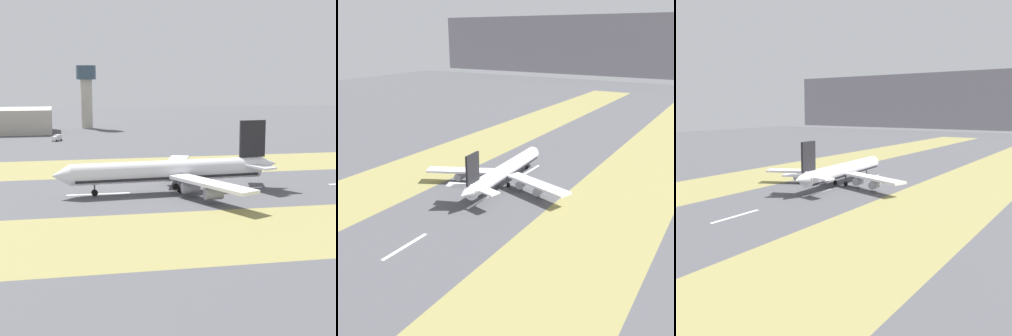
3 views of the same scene
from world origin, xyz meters
TOP-DOWN VIEW (x-y plane):
  - ground_plane at (0.00, 0.00)m, footprint 800.00×800.00m
  - grass_median_west at (-45.00, 0.00)m, footprint 40.00×600.00m
  - grass_median_east at (45.00, 0.00)m, footprint 40.00×600.00m
  - centreline_dash_mid at (0.00, -19.36)m, footprint 1.20×18.00m
  - centreline_dash_far at (0.00, 20.64)m, footprint 1.20×18.00m
  - airplane_main_jet at (-0.87, -1.26)m, footprint 64.00×67.22m
  - control_tower at (192.39, 13.18)m, footprint 12.00×12.00m
  - service_truck at (129.83, 31.78)m, footprint 6.17×5.25m

SIDE VIEW (x-z plane):
  - ground_plane at x=0.00m, z-range 0.00..0.00m
  - grass_median_west at x=-45.00m, z-range 0.00..0.01m
  - grass_median_east at x=45.00m, z-range 0.00..0.01m
  - centreline_dash_mid at x=0.00m, z-range 0.00..0.01m
  - centreline_dash_far at x=0.00m, z-range 0.00..0.01m
  - service_truck at x=129.83m, z-range 0.12..3.22m
  - airplane_main_jet at x=-0.87m, z-range -4.08..16.12m
  - control_tower at x=192.39m, z-range 4.47..42.85m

